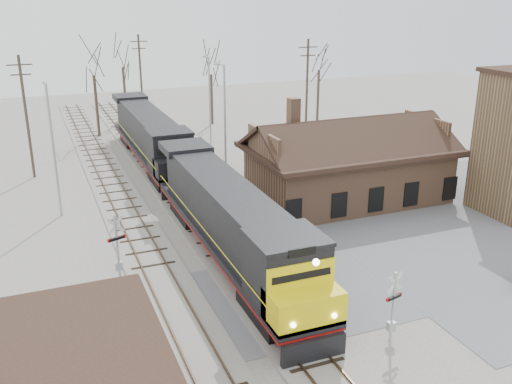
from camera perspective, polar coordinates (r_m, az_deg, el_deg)
ground at (r=30.30m, az=0.78°, el=-10.86°), size 140.00×140.00×0.00m
road at (r=30.30m, az=0.78°, el=-10.83°), size 60.00×9.00×0.03m
parking_lot at (r=42.62m, az=21.51°, el=-2.98°), size 22.00×26.00×0.03m
track_main at (r=43.19m, az=-6.92°, el=-1.36°), size 3.40×90.00×0.24m
track_siding at (r=42.35m, az=-12.80°, el=-2.14°), size 3.40×90.00×0.24m
depot at (r=44.29m, az=9.15°, el=2.27°), size 15.20×9.31×7.90m
locomotive_lead at (r=33.11m, az=-2.36°, el=-3.16°), size 3.29×22.04×4.90m
locomotive_trailing at (r=53.68m, az=-10.46°, el=5.40°), size 3.29×22.04×4.63m
crossbuck_near at (r=27.05m, az=13.52°, el=-11.31°), size 1.00×0.34×3.55m
crossbuck_far at (r=32.38m, az=-13.67°, el=-5.67°), size 1.08×0.45×3.92m
streetlight_a at (r=42.09m, az=-19.66°, el=4.55°), size 0.25×2.04×9.50m
streetlight_b at (r=46.77m, az=-3.17°, el=7.30°), size 0.25×2.04×9.88m
streetlight_c at (r=60.28m, az=-4.70°, el=9.59°), size 0.25×2.04×9.04m
utility_pole_a at (r=52.01m, az=-21.99°, el=7.12°), size 2.00×0.24×10.44m
utility_pole_b at (r=69.23m, az=-11.43°, el=10.98°), size 2.00×0.24×10.69m
utility_pole_c at (r=58.33m, az=5.10°, el=9.89°), size 2.00×0.24×10.93m
tree_b at (r=64.68m, az=-16.00°, el=12.14°), size 4.53×4.53×11.09m
tree_c at (r=72.25m, az=-13.24°, el=12.92°), size 4.43×4.43×10.85m
tree_d at (r=69.24m, az=-4.53°, el=12.44°), size 3.98×3.98×9.75m
tree_e at (r=69.50m, az=6.35°, el=12.90°), size 4.32×4.32×10.58m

